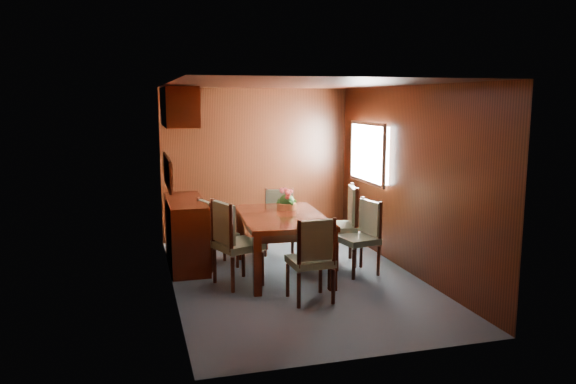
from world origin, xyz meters
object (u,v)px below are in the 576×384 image
object	(u,v)px
chair_left_near	(232,239)
chair_right_near	(363,232)
sideboard	(186,232)
dining_table	(282,223)
chair_head	(313,255)
flower_centerpiece	(287,199)

from	to	relation	value
chair_left_near	chair_right_near	bearing A→B (deg)	71.47
sideboard	dining_table	size ratio (longest dim) A/B	0.82
sideboard	chair_head	bearing A→B (deg)	-56.73
sideboard	flower_centerpiece	xyz separation A→B (m)	(1.31, -0.37, 0.46)
chair_left_near	flower_centerpiece	size ratio (longest dim) A/B	3.66
chair_right_near	flower_centerpiece	bearing A→B (deg)	43.97
dining_table	chair_right_near	bearing A→B (deg)	-10.03
chair_right_near	flower_centerpiece	size ratio (longest dim) A/B	3.35
chair_head	flower_centerpiece	xyz separation A→B (m)	(0.11, 1.46, 0.37)
chair_head	flower_centerpiece	world-z (taller)	flower_centerpiece
chair_left_near	chair_head	bearing A→B (deg)	22.56
chair_right_near	chair_head	size ratio (longest dim) A/B	0.99
chair_right_near	chair_head	bearing A→B (deg)	121.10
dining_table	flower_centerpiece	size ratio (longest dim) A/B	5.94
flower_centerpiece	chair_right_near	bearing A→B (deg)	-35.19
dining_table	chair_left_near	bearing A→B (deg)	-153.20
chair_left_near	flower_centerpiece	xyz separation A→B (m)	(0.86, 0.66, 0.33)
chair_right_near	flower_centerpiece	world-z (taller)	flower_centerpiece
chair_head	chair_right_near	bearing A→B (deg)	39.17
sideboard	flower_centerpiece	world-z (taller)	flower_centerpiece
dining_table	chair_right_near	xyz separation A→B (m)	(1.01, -0.24, -0.13)
sideboard	dining_table	distance (m)	1.38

